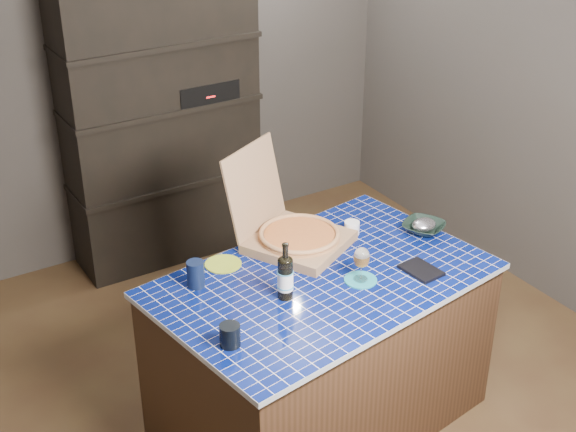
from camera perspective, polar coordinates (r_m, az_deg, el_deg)
room at (r=3.73m, az=0.17°, el=4.10°), size 3.50×3.50×3.50m
shelving_unit at (r=5.13m, az=-8.93°, el=6.37°), size 1.20×0.41×1.80m
kitchen_island at (r=3.86m, az=2.36°, el=-9.53°), size 1.62×1.16×0.82m
pizza_box at (r=3.84m, az=0.45°, el=-1.23°), size 0.61×0.65×0.46m
mead_bottle at (r=3.43m, az=-0.19°, el=-4.34°), size 0.07×0.07×0.27m
teal_trivet at (r=3.61m, az=5.18°, el=-4.55°), size 0.15×0.15×0.01m
wine_glass at (r=3.55m, az=5.26°, el=-3.01°), size 0.07×0.07×0.16m
tumbler at (r=3.19m, az=-4.15°, el=-8.45°), size 0.08×0.08×0.09m
dvd_case at (r=3.71m, az=9.44°, el=-3.82°), size 0.15×0.19×0.01m
bowl at (r=4.03m, az=9.63°, el=-0.81°), size 0.27×0.27×0.05m
foil_contents at (r=4.02m, az=9.65°, el=-0.62°), size 0.13×0.11×0.06m
white_jar at (r=3.97m, az=4.56°, el=-0.84°), size 0.08×0.08×0.06m
navy_cup at (r=3.55m, az=-6.58°, el=-4.12°), size 0.08×0.08×0.12m
green_trivet at (r=3.73m, az=-4.63°, el=-3.42°), size 0.17×0.17×0.01m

